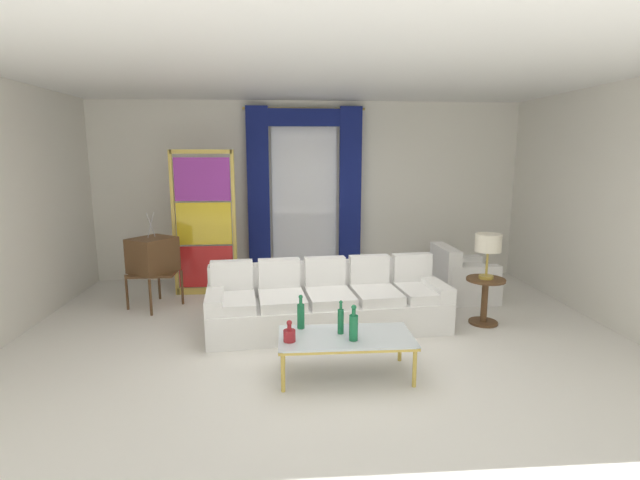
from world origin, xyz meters
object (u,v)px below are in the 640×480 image
(round_side_table, at_px, (485,297))
(stained_glass_divider, at_px, (204,226))
(vintage_tv, at_px, (153,257))
(peacock_figurine, at_px, (235,285))
(bottle_amber_squat, at_px, (301,315))
(bottle_blue_decanter, at_px, (289,334))
(armchair_white, at_px, (460,280))
(bottle_crystal_tall, at_px, (354,326))
(bottle_ruby_flask, at_px, (341,320))
(table_lamp_brass, at_px, (488,245))
(coffee_table, at_px, (346,339))
(couch_white_long, at_px, (327,303))

(round_side_table, bearing_deg, stained_glass_divider, 157.33)
(vintage_tv, height_order, peacock_figurine, vintage_tv)
(bottle_amber_squat, bearing_deg, round_side_table, 23.91)
(bottle_amber_squat, xyz_separation_m, vintage_tv, (-1.99, 2.04, 0.18))
(bottle_blue_decanter, distance_m, armchair_white, 3.53)
(round_side_table, bearing_deg, bottle_crystal_tall, -143.48)
(stained_glass_divider, bearing_deg, bottle_amber_squat, -62.40)
(vintage_tv, height_order, stained_glass_divider, stained_glass_divider)
(bottle_crystal_tall, distance_m, peacock_figurine, 2.99)
(bottle_crystal_tall, bearing_deg, bottle_blue_decanter, 178.23)
(bottle_blue_decanter, height_order, stained_glass_divider, stained_glass_divider)
(bottle_ruby_flask, height_order, peacock_figurine, bottle_ruby_flask)
(bottle_blue_decanter, xyz_separation_m, table_lamp_brass, (2.49, 1.38, 0.55))
(armchair_white, distance_m, peacock_figurine, 3.36)
(coffee_table, distance_m, stained_glass_divider, 3.43)
(bottle_amber_squat, bearing_deg, bottle_blue_decanter, -109.90)
(couch_white_long, xyz_separation_m, bottle_blue_decanter, (-0.48, -1.41, 0.17))
(bottle_amber_squat, bearing_deg, table_lamp_brass, 23.91)
(bottle_crystal_tall, relative_size, stained_glass_divider, 0.16)
(round_side_table, bearing_deg, armchair_white, 85.74)
(stained_glass_divider, bearing_deg, bottle_ruby_flask, -57.82)
(bottle_blue_decanter, bearing_deg, peacock_figurine, 106.68)
(bottle_amber_squat, distance_m, table_lamp_brass, 2.64)
(bottle_crystal_tall, distance_m, table_lamp_brass, 2.39)
(stained_glass_divider, bearing_deg, couch_white_long, -41.53)
(bottle_ruby_flask, distance_m, table_lamp_brass, 2.38)
(round_side_table, xyz_separation_m, table_lamp_brass, (0.00, -0.00, 0.67))
(bottle_blue_decanter, bearing_deg, couch_white_long, 71.07)
(peacock_figurine, bearing_deg, table_lamp_brass, -20.66)
(coffee_table, relative_size, armchair_white, 1.55)
(bottle_blue_decanter, bearing_deg, armchair_white, 43.27)
(coffee_table, relative_size, stained_glass_divider, 0.59)
(couch_white_long, height_order, round_side_table, couch_white_long)
(bottle_ruby_flask, bearing_deg, bottle_crystal_tall, -60.36)
(peacock_figurine, bearing_deg, round_side_table, -20.66)
(bottle_crystal_tall, height_order, bottle_ruby_flask, bottle_crystal_tall)
(coffee_table, distance_m, bottle_blue_decanter, 0.56)
(coffee_table, relative_size, bottle_amber_squat, 3.71)
(coffee_table, height_order, stained_glass_divider, stained_glass_divider)
(bottle_crystal_tall, height_order, armchair_white, armchair_white)
(bottle_ruby_flask, relative_size, vintage_tv, 0.25)
(vintage_tv, distance_m, stained_glass_divider, 0.91)
(bottle_blue_decanter, xyz_separation_m, round_side_table, (2.49, 1.38, -0.12))
(bottle_amber_squat, height_order, vintage_tv, vintage_tv)
(bottle_amber_squat, distance_m, bottle_ruby_flask, 0.42)
(bottle_amber_squat, bearing_deg, coffee_table, -28.18)
(table_lamp_brass, bearing_deg, stained_glass_divider, 157.33)
(table_lamp_brass, bearing_deg, coffee_table, -146.63)
(peacock_figurine, distance_m, table_lamp_brass, 3.59)
(couch_white_long, bearing_deg, bottle_ruby_flask, -89.09)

